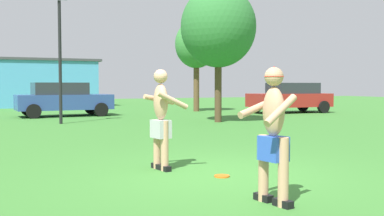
{
  "coord_description": "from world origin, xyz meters",
  "views": [
    {
      "loc": [
        -3.33,
        -6.54,
        1.48
      ],
      "look_at": [
        -0.45,
        0.0,
        1.11
      ],
      "focal_mm": 42.03,
      "sensor_mm": 36.0,
      "label": 1
    }
  ],
  "objects_px": {
    "car_blue_near_post": "(63,99)",
    "car_red_mid_lot": "(290,97)",
    "tree_behind_players": "(196,45)",
    "frisbee": "(222,176)",
    "tree_left_field": "(218,27)",
    "player_with_cap": "(273,129)",
    "player_in_gray": "(161,117)",
    "lamp_post": "(60,43)"
  },
  "relations": [
    {
      "from": "frisbee",
      "to": "car_red_mid_lot",
      "type": "bearing_deg",
      "value": 50.32
    },
    {
      "from": "lamp_post",
      "to": "tree_left_field",
      "type": "height_order",
      "value": "tree_left_field"
    },
    {
      "from": "player_in_gray",
      "to": "tree_behind_players",
      "type": "xyz_separation_m",
      "value": [
        7.67,
        15.45,
        2.77
      ]
    },
    {
      "from": "tree_left_field",
      "to": "tree_behind_players",
      "type": "xyz_separation_m",
      "value": [
        2.2,
        6.94,
        -0.04
      ]
    },
    {
      "from": "car_blue_near_post",
      "to": "lamp_post",
      "type": "relative_size",
      "value": 0.9
    },
    {
      "from": "lamp_post",
      "to": "tree_behind_players",
      "type": "bearing_deg",
      "value": 33.22
    },
    {
      "from": "player_in_gray",
      "to": "frisbee",
      "type": "xyz_separation_m",
      "value": [
        0.68,
        -0.98,
        -0.91
      ]
    },
    {
      "from": "car_red_mid_lot",
      "to": "lamp_post",
      "type": "distance_m",
      "value": 12.41
    },
    {
      "from": "tree_left_field",
      "to": "tree_behind_players",
      "type": "relative_size",
      "value": 1.05
    },
    {
      "from": "lamp_post",
      "to": "tree_left_field",
      "type": "distance_m",
      "value": 6.09
    },
    {
      "from": "player_with_cap",
      "to": "frisbee",
      "type": "bearing_deg",
      "value": 83.73
    },
    {
      "from": "car_blue_near_post",
      "to": "car_red_mid_lot",
      "type": "relative_size",
      "value": 1.01
    },
    {
      "from": "tree_left_field",
      "to": "tree_behind_players",
      "type": "height_order",
      "value": "tree_left_field"
    },
    {
      "from": "car_blue_near_post",
      "to": "car_red_mid_lot",
      "type": "xyz_separation_m",
      "value": [
        11.37,
        -2.1,
        0.0
      ]
    },
    {
      "from": "car_blue_near_post",
      "to": "tree_left_field",
      "type": "xyz_separation_m",
      "value": [
        5.15,
        -5.87,
        2.91
      ]
    },
    {
      "from": "player_with_cap",
      "to": "tree_left_field",
      "type": "xyz_separation_m",
      "value": [
        4.98,
        11.19,
        2.8
      ]
    },
    {
      "from": "frisbee",
      "to": "car_blue_near_post",
      "type": "xyz_separation_m",
      "value": [
        -0.36,
        15.36,
        0.81
      ]
    },
    {
      "from": "frisbee",
      "to": "lamp_post",
      "type": "xyz_separation_m",
      "value": [
        -1.02,
        11.19,
        3.04
      ]
    },
    {
      "from": "car_red_mid_lot",
      "to": "lamp_post",
      "type": "bearing_deg",
      "value": -170.2
    },
    {
      "from": "car_red_mid_lot",
      "to": "lamp_post",
      "type": "height_order",
      "value": "lamp_post"
    },
    {
      "from": "frisbee",
      "to": "tree_behind_players",
      "type": "relative_size",
      "value": 0.05
    },
    {
      "from": "car_red_mid_lot",
      "to": "tree_left_field",
      "type": "height_order",
      "value": "tree_left_field"
    },
    {
      "from": "player_in_gray",
      "to": "lamp_post",
      "type": "bearing_deg",
      "value": 91.93
    },
    {
      "from": "car_blue_near_post",
      "to": "lamp_post",
      "type": "height_order",
      "value": "lamp_post"
    },
    {
      "from": "tree_behind_players",
      "to": "player_with_cap",
      "type": "bearing_deg",
      "value": -111.58
    },
    {
      "from": "frisbee",
      "to": "tree_behind_players",
      "type": "xyz_separation_m",
      "value": [
        6.99,
        16.43,
        3.68
      ]
    },
    {
      "from": "car_red_mid_lot",
      "to": "tree_behind_players",
      "type": "height_order",
      "value": "tree_behind_players"
    },
    {
      "from": "lamp_post",
      "to": "tree_behind_players",
      "type": "distance_m",
      "value": 9.6
    },
    {
      "from": "player_with_cap",
      "to": "tree_left_field",
      "type": "distance_m",
      "value": 12.57
    },
    {
      "from": "car_blue_near_post",
      "to": "car_red_mid_lot",
      "type": "distance_m",
      "value": 11.56
    },
    {
      "from": "player_with_cap",
      "to": "car_blue_near_post",
      "type": "relative_size",
      "value": 0.39
    },
    {
      "from": "player_with_cap",
      "to": "car_red_mid_lot",
      "type": "xyz_separation_m",
      "value": [
        11.19,
        14.97,
        -0.11
      ]
    },
    {
      "from": "car_blue_near_post",
      "to": "car_red_mid_lot",
      "type": "bearing_deg",
      "value": -10.46
    },
    {
      "from": "frisbee",
      "to": "player_with_cap",
      "type": "bearing_deg",
      "value": -96.27
    },
    {
      "from": "player_with_cap",
      "to": "player_in_gray",
      "type": "distance_m",
      "value": 2.73
    },
    {
      "from": "tree_left_field",
      "to": "car_red_mid_lot",
      "type": "bearing_deg",
      "value": 31.28
    },
    {
      "from": "player_in_gray",
      "to": "tree_left_field",
      "type": "bearing_deg",
      "value": 57.28
    },
    {
      "from": "car_blue_near_post",
      "to": "lamp_post",
      "type": "xyz_separation_m",
      "value": [
        -0.66,
        -4.18,
        2.23
      ]
    },
    {
      "from": "car_blue_near_post",
      "to": "tree_behind_players",
      "type": "distance_m",
      "value": 7.96
    },
    {
      "from": "frisbee",
      "to": "car_red_mid_lot",
      "type": "height_order",
      "value": "car_red_mid_lot"
    },
    {
      "from": "player_in_gray",
      "to": "tree_behind_players",
      "type": "height_order",
      "value": "tree_behind_players"
    },
    {
      "from": "player_with_cap",
      "to": "frisbee",
      "type": "height_order",
      "value": "player_with_cap"
    }
  ]
}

